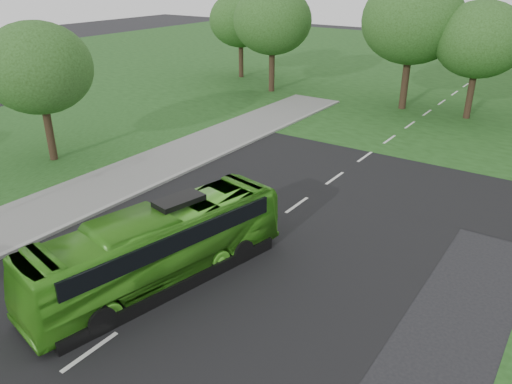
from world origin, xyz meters
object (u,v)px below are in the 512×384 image
tree_park_a (272,21)px  bus (159,247)px  tree_park_c (480,40)px  tree_side_near (38,68)px  tree_park_f (241,20)px  tree_park_b (413,21)px

tree_park_a → bus: 30.82m
tree_park_c → bus: tree_park_c is taller
bus → tree_side_near: bearing=170.2°
tree_park_f → tree_side_near: bearing=-78.7°
tree_park_a → tree_park_c: bearing=2.7°
bus → tree_park_a: bearing=126.8°
tree_park_c → tree_park_b: bearing=-179.8°
tree_park_b → tree_park_c: 5.03m
tree_park_a → tree_park_b: (11.91, 0.77, 0.57)m
tree_park_a → tree_park_f: size_ratio=1.10×
tree_side_near → bus: size_ratio=0.79×
tree_park_f → tree_side_near: tree_park_f is taller
tree_park_b → tree_park_c: (4.93, 0.02, -1.02)m
tree_park_c → tree_side_near: (-17.75, -22.88, -0.37)m
tree_park_b → tree_park_f: size_ratio=1.21×
tree_park_c → tree_park_f: bearing=172.9°
tree_park_b → tree_park_c: tree_park_b is taller
tree_park_a → tree_side_near: tree_park_a is taller
tree_park_b → bus: size_ratio=1.01×
tree_park_c → tree_side_near: tree_park_c is taller
tree_park_a → tree_park_b: bearing=3.7°
tree_side_near → tree_park_f: bearing=101.3°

